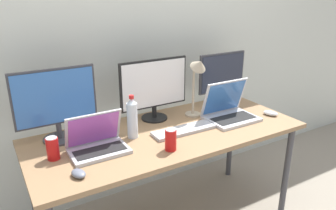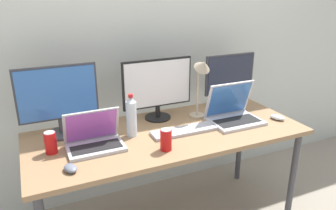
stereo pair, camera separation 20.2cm
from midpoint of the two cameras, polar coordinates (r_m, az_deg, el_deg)
The scene contains 14 objects.
wall_back at distance 2.46m, azimuth -9.59°, elevation 12.46°, with size 7.00×0.08×2.60m, color silver.
work_desk at distance 2.12m, azimuth -2.75°, elevation -6.18°, with size 1.75×0.73×0.74m.
monitor_left at distance 2.04m, azimuth -21.70°, elevation 0.41°, with size 0.48×0.20×0.44m.
monitor_center at distance 2.22m, azimuth -5.06°, elevation 3.07°, with size 0.49×0.18×0.42m.
monitor_right at distance 2.51m, azimuth 7.07°, elevation 4.86°, with size 0.41×0.18×0.41m.
laptop_silver at distance 1.90m, azimuth -15.29°, elevation -6.37°, with size 0.32×0.22×0.22m.
laptop_secondary at distance 2.29m, azimuth 8.06°, elevation -0.96°, with size 0.34×0.26×0.27m.
keyboard_main at distance 2.09m, azimuth 0.00°, elevation -4.45°, with size 0.42×0.12×0.02m, color #B2B2B7.
mouse_by_keyboard at distance 1.71m, azimuth -18.69°, elevation -11.33°, with size 0.06×0.09×0.03m, color slate.
mouse_by_laptop at distance 2.42m, azimuth 15.19°, elevation -1.42°, with size 0.06×0.11×0.03m, color silver.
water_bottle at distance 1.99m, azimuth -9.15°, elevation -2.36°, with size 0.06×0.06×0.27m.
soda_can_near_keyboard at distance 1.84m, azimuth -2.69°, elevation -6.14°, with size 0.07×0.07×0.13m.
soda_can_by_laptop at distance 1.89m, azimuth -22.41°, elevation -7.08°, with size 0.07×0.07×0.13m.
desk_lamp at distance 2.22m, azimuth 2.55°, elevation 4.98°, with size 0.11×0.18×0.44m.
Camera 1 is at (-0.96, -1.64, 1.62)m, focal length 35.00 mm.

